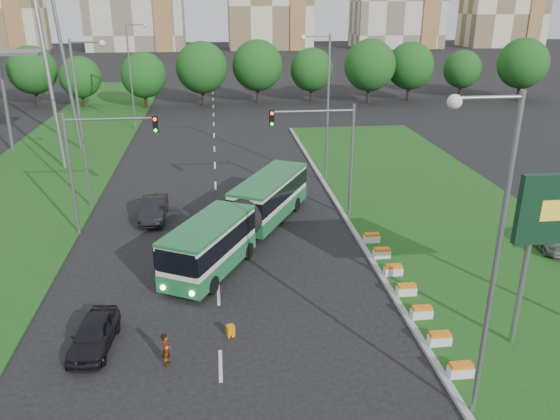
{
  "coord_description": "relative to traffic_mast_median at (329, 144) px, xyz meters",
  "views": [
    {
      "loc": [
        -2.76,
        -25.29,
        14.51
      ],
      "look_at": [
        0.87,
        5.17,
        2.6
      ],
      "focal_mm": 35.0,
      "sensor_mm": 36.0,
      "label": 1
    }
  ],
  "objects": [
    {
      "name": "car_left_near",
      "position": [
        -13.29,
        -14.01,
        -4.66
      ],
      "size": [
        1.96,
        4.17,
        1.38
      ],
      "primitive_type": "imported",
      "rotation": [
        0.0,
        0.0,
        -0.08
      ],
      "color": "black",
      "rests_on": "ground"
    },
    {
      "name": "grass_median",
      "position": [
        8.22,
        -2.0,
        -5.27
      ],
      "size": [
        14.0,
        60.0,
        0.15
      ],
      "primitive_type": "cube",
      "color": "#194D16",
      "rests_on": "ground"
    },
    {
      "name": "street_lamps",
      "position": [
        -7.78,
        0.0,
        0.65
      ],
      "size": [
        36.0,
        60.0,
        12.0
      ],
      "primitive_type": null,
      "color": "gray",
      "rests_on": "ground"
    },
    {
      "name": "shopping_trolley",
      "position": [
        -7.27,
        -13.87,
        -5.06
      ],
      "size": [
        0.34,
        0.36,
        0.58
      ],
      "rotation": [
        0.0,
        0.0,
        0.37
      ],
      "color": "orange",
      "rests_on": "ground"
    },
    {
      "name": "car_left_far",
      "position": [
        -12.11,
        1.14,
        -4.58
      ],
      "size": [
        1.67,
        4.7,
        1.54
      ],
      "primitive_type": "imported",
      "rotation": [
        0.0,
        0.0,
        -0.01
      ],
      "color": "black",
      "rests_on": "ground"
    },
    {
      "name": "ground",
      "position": [
        -4.78,
        -10.0,
        -5.35
      ],
      "size": [
        360.0,
        360.0,
        0.0
      ],
      "primitive_type": "plane",
      "color": "black",
      "rests_on": "ground"
    },
    {
      "name": "traffic_mast_median",
      "position": [
        0.0,
        0.0,
        0.0
      ],
      "size": [
        5.76,
        0.32,
        8.0
      ],
      "color": "gray",
      "rests_on": "ground"
    },
    {
      "name": "left_verge",
      "position": [
        -22.78,
        15.0,
        -5.3
      ],
      "size": [
        12.0,
        110.0,
        0.1
      ],
      "primitive_type": "cube",
      "color": "#194D16",
      "rests_on": "ground"
    },
    {
      "name": "tree_line",
      "position": [
        5.22,
        45.0,
        -0.85
      ],
      "size": [
        120.0,
        8.0,
        9.0
      ],
      "primitive_type": null,
      "color": "#124414",
      "rests_on": "ground"
    },
    {
      "name": "lane_markings",
      "position": [
        -7.78,
        10.0,
        -5.35
      ],
      "size": [
        0.2,
        100.0,
        0.01
      ],
      "primitive_type": null,
      "color": "silver",
      "rests_on": "ground"
    },
    {
      "name": "median_kerb",
      "position": [
        1.27,
        -2.0,
        -5.26
      ],
      "size": [
        0.3,
        60.0,
        0.18
      ],
      "primitive_type": "cube",
      "color": "#989898",
      "rests_on": "ground"
    },
    {
      "name": "traffic_mast_left",
      "position": [
        -15.16,
        -1.0,
        0.0
      ],
      "size": [
        5.76,
        0.32,
        8.0
      ],
      "color": "gray",
      "rests_on": "ground"
    },
    {
      "name": "pedestrian",
      "position": [
        -10.01,
        -15.65,
        -4.58
      ],
      "size": [
        0.45,
        0.61,
        1.53
      ],
      "primitive_type": "imported",
      "rotation": [
        0.0,
        0.0,
        1.41
      ],
      "color": "gray",
      "rests_on": "ground"
    },
    {
      "name": "articulated_bus",
      "position": [
        -6.29,
        -3.3,
        -3.7
      ],
      "size": [
        2.56,
        16.42,
        2.7
      ],
      "rotation": [
        0.0,
        0.0,
        -0.49
      ],
      "color": "beige",
      "rests_on": "ground"
    },
    {
      "name": "flower_planters",
      "position": [
        1.92,
        -11.4,
        -4.9
      ],
      "size": [
        1.1,
        13.7,
        0.6
      ],
      "primitive_type": null,
      "color": "white",
      "rests_on": "grass_median"
    },
    {
      "name": "car_median",
      "position": [
        12.54,
        -6.75,
        -4.57
      ],
      "size": [
        2.12,
        4.47,
        1.26
      ],
      "primitive_type": "imported",
      "rotation": [
        0.0,
        0.0,
        3.06
      ],
      "color": "gray",
      "rests_on": "grass_median"
    }
  ]
}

